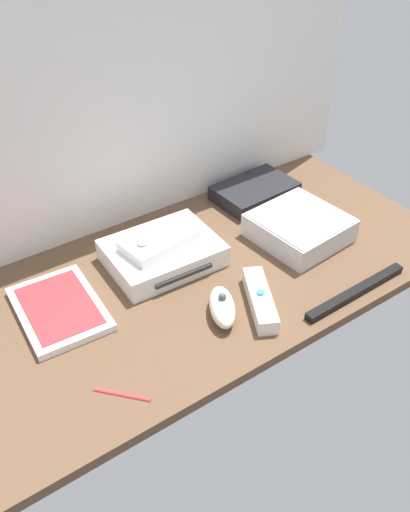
% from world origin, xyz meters
% --- Properties ---
extents(ground_plane, '(1.00, 0.48, 0.02)m').
position_xyz_m(ground_plane, '(0.00, 0.00, -0.01)').
color(ground_plane, brown).
rests_on(ground_plane, ground).
extents(back_wall, '(1.10, 0.01, 0.64)m').
position_xyz_m(back_wall, '(0.00, 0.25, 0.32)').
color(back_wall, white).
rests_on(back_wall, ground).
extents(game_console, '(0.22, 0.17, 0.04)m').
position_xyz_m(game_console, '(-0.05, 0.07, 0.02)').
color(game_console, white).
rests_on(game_console, ground_plane).
extents(mini_computer, '(0.18, 0.18, 0.05)m').
position_xyz_m(mini_computer, '(0.22, -0.02, 0.03)').
color(mini_computer, silver).
rests_on(mini_computer, ground_plane).
extents(game_case, '(0.15, 0.20, 0.02)m').
position_xyz_m(game_case, '(-0.27, 0.06, 0.01)').
color(game_case, white).
rests_on(game_case, ground_plane).
extents(network_router, '(0.19, 0.13, 0.03)m').
position_xyz_m(network_router, '(0.25, 0.16, 0.02)').
color(network_router, black).
rests_on(network_router, ground_plane).
extents(remote_wand, '(0.10, 0.15, 0.03)m').
position_xyz_m(remote_wand, '(0.03, -0.13, 0.02)').
color(remote_wand, white).
rests_on(remote_wand, ground_plane).
extents(remote_nunchuk, '(0.09, 0.11, 0.05)m').
position_xyz_m(remote_nunchuk, '(-0.04, -0.11, 0.02)').
color(remote_nunchuk, white).
rests_on(remote_nunchuk, ground_plane).
extents(remote_classic_pad, '(0.15, 0.10, 0.02)m').
position_xyz_m(remote_classic_pad, '(-0.05, 0.08, 0.05)').
color(remote_classic_pad, white).
rests_on(remote_classic_pad, game_console).
extents(sensor_bar, '(0.24, 0.02, 0.01)m').
position_xyz_m(sensor_bar, '(0.19, -0.21, 0.01)').
color(sensor_bar, black).
rests_on(sensor_bar, ground_plane).
extents(stylus_pen, '(0.07, 0.07, 0.01)m').
position_xyz_m(stylus_pen, '(-0.27, -0.17, 0.00)').
color(stylus_pen, red).
rests_on(stylus_pen, ground_plane).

